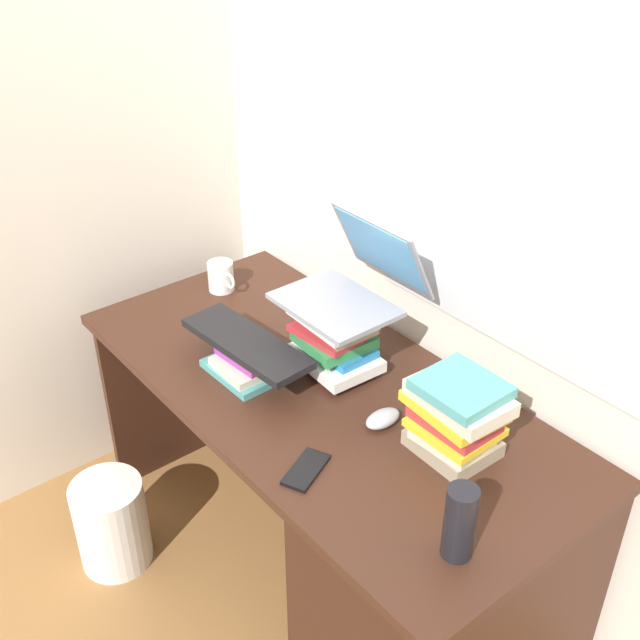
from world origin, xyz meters
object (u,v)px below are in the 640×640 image
Objects in this scene: keyboard at (247,343)px; wastebasket at (112,523)px; book_stack_tall at (335,337)px; water_bottle at (460,523)px; laptop at (355,282)px; book_stack_side at (456,416)px; desk at (407,562)px; computer_mouse at (383,419)px; cell_phone at (306,470)px; mug at (221,276)px; book_stack_keyboard_riser at (249,360)px.

keyboard is 1.34× the size of wastebasket.
water_bottle is at bearing -19.13° from book_stack_tall.
book_stack_side is at bearing -9.16° from laptop.
book_stack_tall is 1.46× the size of water_bottle.
water_bottle is (0.24, -0.12, 0.42)m from desk.
book_stack_tall reaches higher than keyboard.
desk reaches higher than wastebasket.
computer_mouse is 0.26m from cell_phone.
wastebasket is (0.17, -0.57, -0.62)m from mug.
water_bottle is 0.41m from cell_phone.
keyboard is 0.81m from wastebasket.
wastebasket is at bearing -124.15° from book_stack_tall.
wastebasket is (-0.84, -0.46, -0.24)m from desk.
book_stack_side is 2.40× the size of computer_mouse.
desk is 11.25× the size of cell_phone.
cell_phone is (-0.39, -0.09, -0.08)m from water_bottle.
book_stack_tall is at bearing 165.69° from computer_mouse.
book_stack_tall is 0.45m from cell_phone.
keyboard is 3.09× the size of cell_phone.
cell_phone is (-0.17, -0.33, -0.11)m from book_stack_side.
book_stack_keyboard_riser is 1.63× the size of cell_phone.
laptop reaches higher than mug.
wastebasket is at bearing -145.88° from book_stack_side.
book_stack_keyboard_riser reaches higher than wastebasket.
laptop is at bearing 102.05° from cell_phone.
mug is at bearing 156.51° from book_stack_keyboard_riser.
computer_mouse reaches higher than cell_phone.
computer_mouse is (-0.17, 0.05, 0.35)m from desk.
book_stack_tall is at bearing 179.23° from book_stack_side.
book_stack_side reaches higher than wastebasket.
book_stack_keyboard_riser is 2.13× the size of computer_mouse.
keyboard is (-0.13, -0.28, -0.16)m from laptop.
mug is at bearing -178.56° from book_stack_tall.
wastebasket is (-0.69, -0.25, -0.58)m from cell_phone.
laptop is at bearing 8.25° from mug.
wastebasket is (-1.08, -0.35, -0.66)m from water_bottle.
water_bottle is at bearing -10.11° from mug.
mug is at bearing -171.75° from laptop.
mug is 1.27m from water_bottle.
book_stack_tall is 1.05× the size of book_stack_side.
book_stack_keyboard_riser is 0.63m from book_stack_side.
laptop is 0.77m from water_bottle.
mug is at bearing -179.55° from book_stack_side.
laptop reaches higher than book_stack_keyboard_riser.
keyboard reaches higher than computer_mouse.
water_bottle is (0.23, -0.23, -0.02)m from book_stack_side.
laptop is 3.28× the size of computer_mouse.
book_stack_tall is at bearing 164.71° from desk.
keyboard is at bearing -24.02° from mug.
keyboard reaches higher than desk.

